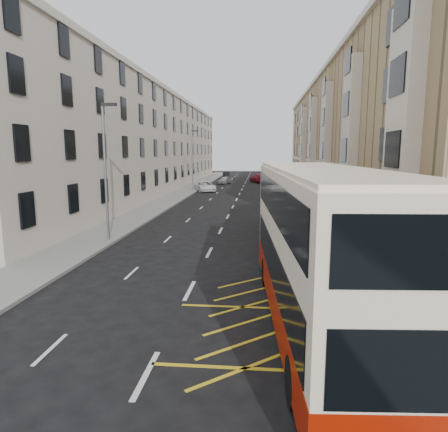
# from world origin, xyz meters

# --- Properties ---
(ground) EXTENTS (200.00, 200.00, 0.00)m
(ground) POSITION_xyz_m (0.00, 0.00, 0.00)
(ground) COLOR black
(ground) RESTS_ON ground
(pavement_right) EXTENTS (4.00, 120.00, 0.15)m
(pavement_right) POSITION_xyz_m (8.00, 30.00, 0.07)
(pavement_right) COLOR slate
(pavement_right) RESTS_ON ground
(pavement_left) EXTENTS (3.00, 120.00, 0.15)m
(pavement_left) POSITION_xyz_m (-7.50, 30.00, 0.07)
(pavement_left) COLOR slate
(pavement_left) RESTS_ON ground
(kerb_right) EXTENTS (0.25, 120.00, 0.15)m
(kerb_right) POSITION_xyz_m (6.00, 30.00, 0.07)
(kerb_right) COLOR gray
(kerb_right) RESTS_ON ground
(kerb_left) EXTENTS (0.25, 120.00, 0.15)m
(kerb_left) POSITION_xyz_m (-6.00, 30.00, 0.07)
(kerb_left) COLOR gray
(kerb_left) RESTS_ON ground
(road_markings) EXTENTS (10.00, 110.00, 0.01)m
(road_markings) POSITION_xyz_m (0.00, 45.00, 0.01)
(road_markings) COLOR silver
(road_markings) RESTS_ON ground
(terrace_right) EXTENTS (10.75, 79.00, 15.25)m
(terrace_right) POSITION_xyz_m (14.88, 45.38, 7.52)
(terrace_right) COLOR tan
(terrace_right) RESTS_ON ground
(terrace_left) EXTENTS (9.18, 79.00, 13.25)m
(terrace_left) POSITION_xyz_m (-13.43, 45.50, 6.52)
(terrace_left) COLOR beige
(terrace_left) RESTS_ON ground
(guard_railing) EXTENTS (0.06, 6.56, 1.01)m
(guard_railing) POSITION_xyz_m (6.25, 5.75, 0.86)
(guard_railing) COLOR #AE0E04
(guard_railing) RESTS_ON pavement_right
(street_lamp_near) EXTENTS (0.93, 0.18, 8.00)m
(street_lamp_near) POSITION_xyz_m (-6.35, 12.00, 4.64)
(street_lamp_near) COLOR slate
(street_lamp_near) RESTS_ON pavement_left
(street_lamp_far) EXTENTS (0.93, 0.18, 8.00)m
(street_lamp_far) POSITION_xyz_m (-6.35, 42.00, 4.64)
(street_lamp_far) COLOR slate
(street_lamp_far) RESTS_ON pavement_left
(double_decker_front) EXTENTS (3.65, 12.51, 4.93)m
(double_decker_front) POSITION_xyz_m (4.53, 1.13, 2.51)
(double_decker_front) COLOR #FBEAC7
(double_decker_front) RESTS_ON ground
(double_decker_rear) EXTENTS (2.69, 11.50, 4.58)m
(double_decker_rear) POSITION_xyz_m (4.68, 14.13, 2.33)
(double_decker_rear) COLOR #FBEAC7
(double_decker_rear) RESTS_ON ground
(pedestrian_mid) EXTENTS (0.80, 0.64, 1.57)m
(pedestrian_mid) POSITION_xyz_m (9.27, 3.41, 0.94)
(pedestrian_mid) COLOR black
(pedestrian_mid) RESTS_ON pavement_right
(pedestrian_far) EXTENTS (1.01, 0.54, 1.65)m
(pedestrian_far) POSITION_xyz_m (6.93, 3.97, 0.97)
(pedestrian_far) COLOR black
(pedestrian_far) RESTS_ON pavement_right
(white_van) EXTENTS (3.82, 5.33, 1.35)m
(white_van) POSITION_xyz_m (-4.86, 43.07, 0.67)
(white_van) COLOR white
(white_van) RESTS_ON ground
(car_silver) EXTENTS (2.58, 4.07, 1.29)m
(car_silver) POSITION_xyz_m (-3.28, 55.13, 0.65)
(car_silver) COLOR #A0A3A7
(car_silver) RESTS_ON ground
(car_dark) EXTENTS (1.72, 4.13, 1.33)m
(car_dark) POSITION_xyz_m (-4.27, 69.24, 0.66)
(car_dark) COLOR black
(car_dark) RESTS_ON ground
(car_red) EXTENTS (3.76, 5.82, 1.57)m
(car_red) POSITION_xyz_m (2.40, 59.20, 0.78)
(car_red) COLOR maroon
(car_red) RESTS_ON ground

